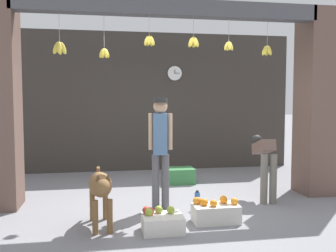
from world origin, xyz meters
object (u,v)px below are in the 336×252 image
fruit_crate_apples (162,222)px  wall_clock (175,73)px  water_bottle (197,201)px  shopkeeper (160,144)px  produce_box_green (179,176)px  fruit_crate_oranges (216,212)px  dog (101,187)px  worker_stooping (265,159)px

fruit_crate_apples → wall_clock: wall_clock is taller
water_bottle → shopkeeper: bearing=163.2°
water_bottle → produce_box_green: bearing=87.0°
fruit_crate_oranges → fruit_crate_apples: 0.77m
dog → shopkeeper: size_ratio=0.63×
fruit_crate_oranges → fruit_crate_apples: (-0.73, -0.22, -0.02)m
water_bottle → worker_stooping: bearing=15.4°
worker_stooping → produce_box_green: worker_stooping is taller
shopkeeper → worker_stooping: 1.70m
fruit_crate_oranges → wall_clock: 4.20m
produce_box_green → water_bottle: size_ratio=1.96×
worker_stooping → fruit_crate_oranges: bearing=-134.2°
fruit_crate_apples → worker_stooping: bearing=31.8°
fruit_crate_apples → produce_box_green: fruit_crate_apples is taller
dog → worker_stooping: bearing=103.5°
dog → fruit_crate_oranges: bearing=82.8°
fruit_crate_oranges → water_bottle: bearing=99.2°
shopkeeper → wall_clock: wall_clock is taller
shopkeeper → fruit_crate_apples: (-0.13, -0.95, -0.83)m
worker_stooping → fruit_crate_apples: size_ratio=2.06×
dog → water_bottle: bearing=106.1°
fruit_crate_apples → water_bottle: fruit_crate_apples is taller
fruit_crate_oranges → wall_clock: wall_clock is taller
dog → fruit_crate_oranges: 1.50m
shopkeeper → worker_stooping: size_ratio=1.62×
dog → produce_box_green: dog is taller
shopkeeper → wall_clock: size_ratio=4.79×
wall_clock → dog: bearing=-114.1°
shopkeeper → produce_box_green: (0.60, 1.57, -0.80)m
fruit_crate_oranges → wall_clock: bearing=87.4°
produce_box_green → worker_stooping: bearing=-52.7°
shopkeeper → water_bottle: shopkeeper is taller
produce_box_green → wall_clock: size_ratio=1.62×
shopkeeper → water_bottle: 0.97m
shopkeeper → fruit_crate_oranges: (0.60, -0.73, -0.81)m
shopkeeper → dog: bearing=49.2°
fruit_crate_apples → produce_box_green: bearing=73.8°
water_bottle → wall_clock: 3.71m
dog → water_bottle: 1.50m
dog → shopkeeper: (0.85, 0.68, 0.43)m
dog → water_bottle: (1.36, 0.52, -0.38)m
worker_stooping → wall_clock: (-0.90, 2.78, 1.50)m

